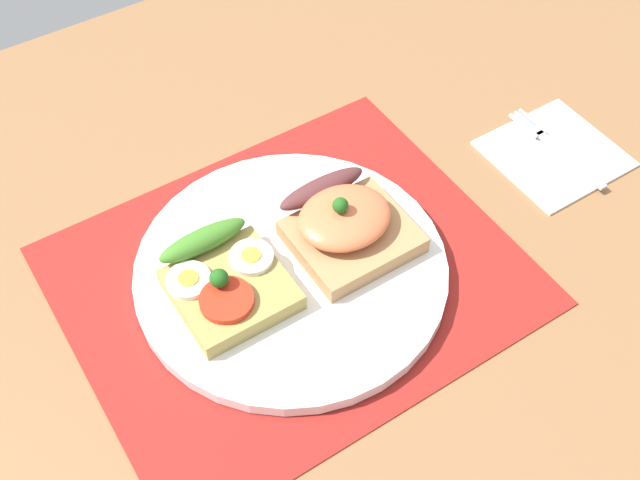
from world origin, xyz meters
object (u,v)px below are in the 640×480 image
(sandwich_egg_tomato, at_px, (227,283))
(sandwich_salmon, at_px, (346,224))
(plate, at_px, (291,270))
(napkin, at_px, (554,153))
(fork, at_px, (554,146))

(sandwich_egg_tomato, distance_m, sandwich_salmon, 0.12)
(plate, distance_m, napkin, 0.30)
(sandwich_salmon, bearing_deg, plate, 179.26)
(sandwich_egg_tomato, bearing_deg, napkin, -3.07)
(napkin, height_order, fork, fork)
(fork, bearing_deg, sandwich_salmon, 177.93)
(sandwich_egg_tomato, bearing_deg, sandwich_salmon, -2.91)
(napkin, bearing_deg, plate, 177.31)
(sandwich_egg_tomato, height_order, sandwich_salmon, sandwich_salmon)
(plate, xyz_separation_m, napkin, (0.30, -0.01, -0.01))
(plate, relative_size, sandwich_salmon, 2.61)
(plate, xyz_separation_m, sandwich_salmon, (0.06, -0.00, 0.03))
(sandwich_egg_tomato, distance_m, fork, 0.36)
(napkin, xyz_separation_m, fork, (0.00, 0.00, 0.00))
(plate, height_order, sandwich_egg_tomato, sandwich_egg_tomato)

